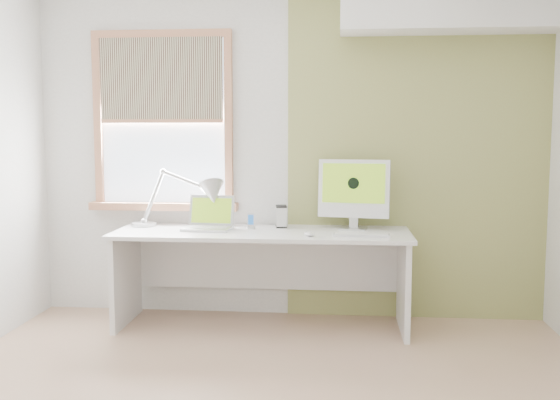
# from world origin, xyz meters

# --- Properties ---
(room) EXTENTS (4.04, 3.54, 2.64)m
(room) POSITION_xyz_m (0.00, 0.00, 1.30)
(room) COLOR tan
(room) RESTS_ON ground
(accent_wall) EXTENTS (2.00, 0.02, 2.60)m
(accent_wall) POSITION_xyz_m (1.00, 1.74, 1.30)
(accent_wall) COLOR #9C9750
(accent_wall) RESTS_ON room
(soffit) EXTENTS (1.60, 0.40, 0.42)m
(soffit) POSITION_xyz_m (1.20, 1.57, 2.40)
(soffit) COLOR white
(soffit) RESTS_ON room
(window) EXTENTS (1.20, 0.14, 1.42)m
(window) POSITION_xyz_m (-1.00, 1.71, 1.54)
(window) COLOR #B0714F
(window) RESTS_ON room
(desk) EXTENTS (2.20, 0.70, 0.73)m
(desk) POSITION_xyz_m (-0.17, 1.44, 0.53)
(desk) COLOR silver
(desk) RESTS_ON room
(desk_lamp) EXTENTS (0.80, 0.32, 0.45)m
(desk_lamp) POSITION_xyz_m (-0.67, 1.53, 0.97)
(desk_lamp) COLOR silver
(desk_lamp) RESTS_ON desk
(laptop) EXTENTS (0.37, 0.31, 0.25)m
(laptop) POSITION_xyz_m (-0.58, 1.45, 0.79)
(laptop) COLOR silver
(laptop) RESTS_ON desk
(phone_dock) EXTENTS (0.07, 0.07, 0.12)m
(phone_dock) POSITION_xyz_m (-0.26, 1.49, 0.76)
(phone_dock) COLOR silver
(phone_dock) RESTS_ON desk
(external_drive) EXTENTS (0.10, 0.14, 0.17)m
(external_drive) POSITION_xyz_m (-0.04, 1.59, 0.81)
(external_drive) COLOR silver
(external_drive) RESTS_ON desk
(imac) EXTENTS (0.55, 0.21, 0.53)m
(imac) POSITION_xyz_m (0.52, 1.55, 1.03)
(imac) COLOR silver
(imac) RESTS_ON desk
(keyboard) EXTENTS (0.40, 0.13, 0.02)m
(keyboard) POSITION_xyz_m (0.56, 1.21, 0.74)
(keyboard) COLOR white
(keyboard) RESTS_ON desk
(mouse) EXTENTS (0.10, 0.13, 0.03)m
(mouse) POSITION_xyz_m (0.19, 1.18, 0.75)
(mouse) COLOR white
(mouse) RESTS_ON desk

